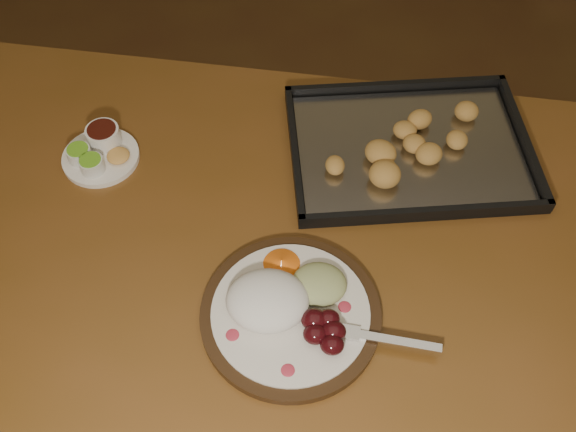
{
  "coord_description": "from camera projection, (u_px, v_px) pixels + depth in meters",
  "views": [
    {
      "loc": [
        -0.03,
        -0.41,
        1.67
      ],
      "look_at": [
        -0.06,
        0.24,
        0.77
      ],
      "focal_mm": 40.0,
      "sensor_mm": 36.0,
      "label": 1
    }
  ],
  "objects": [
    {
      "name": "condiment_saucer",
      "position": [
        99.0,
        151.0,
        1.2
      ],
      "size": [
        0.14,
        0.14,
        0.05
      ],
      "rotation": [
        0.0,
        0.0,
        -0.38
      ],
      "color": "white",
      "rests_on": "dining_table"
    },
    {
      "name": "dining_table",
      "position": [
        271.0,
        280.0,
        1.17
      ],
      "size": [
        1.58,
        1.04,
        0.75
      ],
      "rotation": [
        0.0,
        0.0,
        -0.1
      ],
      "color": "brown",
      "rests_on": "ground"
    },
    {
      "name": "baking_tray",
      "position": [
        410.0,
        146.0,
        1.21
      ],
      "size": [
        0.49,
        0.39,
        0.05
      ],
      "rotation": [
        0.0,
        0.0,
        0.13
      ],
      "color": "black",
      "rests_on": "dining_table"
    },
    {
      "name": "dinner_plate",
      "position": [
        288.0,
        307.0,
        1.01
      ],
      "size": [
        0.37,
        0.29,
        0.07
      ],
      "rotation": [
        0.0,
        0.0,
        -0.38
      ],
      "color": "black",
      "rests_on": "dining_table"
    }
  ]
}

